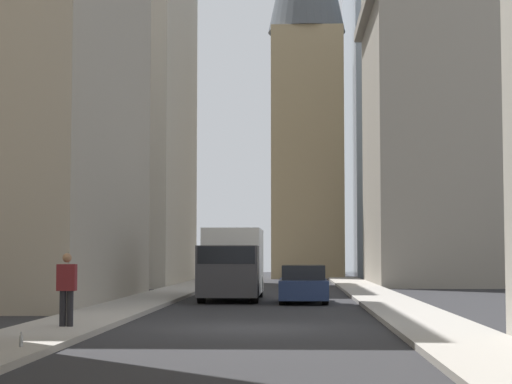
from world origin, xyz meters
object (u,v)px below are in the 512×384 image
object	(u,v)px
delivery_truck	(232,263)
sedan_navy	(303,285)
discarded_bottle	(21,341)
pedestrian	(67,286)

from	to	relation	value
delivery_truck	sedan_navy	size ratio (longest dim) A/B	1.50
discarded_bottle	delivery_truck	bearing A→B (deg)	-7.43
sedan_navy	discarded_bottle	world-z (taller)	sedan_navy
sedan_navy	pedestrian	world-z (taller)	pedestrian
delivery_truck	pedestrian	size ratio (longest dim) A/B	3.75
delivery_truck	discarded_bottle	distance (m)	19.70
sedan_navy	delivery_truck	bearing A→B (deg)	56.69
delivery_truck	sedan_navy	xyz separation A→B (m)	(-1.84, -2.80, -0.80)
discarded_bottle	pedestrian	bearing A→B (deg)	4.24
delivery_truck	pedestrian	bearing A→B (deg)	168.96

